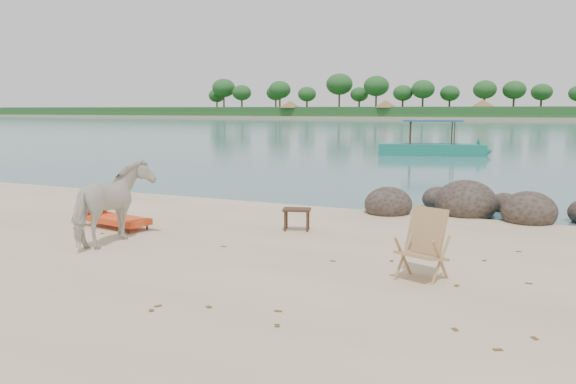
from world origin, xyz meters
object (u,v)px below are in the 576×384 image
Objects in this scene: cow at (113,205)px; lounge_chair at (119,217)px; side_table at (297,221)px; deck_chair at (422,247)px; boulders at (478,207)px; boat_near at (432,126)px.

lounge_chair is at bearing -59.51° from cow.
deck_chair reaches higher than side_table.
lounge_chair is at bearing -144.68° from boulders.
cow is 3.20× the size of side_table.
cow is 1.47m from lounge_chair.
boat_near reaches higher than deck_chair.
boulders is at bearing 28.75° from side_table.
lounge_chair is at bearing -110.15° from boat_near.
deck_chair is 0.16× the size of boat_near.
boulders is 11.27× the size of side_table.
boulders is 3.59× the size of lounge_chair.
deck_chair is at bearing 1.44° from lounge_chair.
boat_near is at bearing 75.41° from side_table.
deck_chair is at bearing -55.24° from side_table.
side_table is at bearing -101.27° from boat_near.
deck_chair is (6.44, -0.94, 0.24)m from lounge_chair.
boulders is at bearing 45.10° from lounge_chair.
boulders is 6.24× the size of deck_chair.
deck_chair is at bearing -94.45° from boat_near.
boat_near reaches higher than side_table.
deck_chair is 24.07m from boat_near.
side_table is 3.78m from deck_chair.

